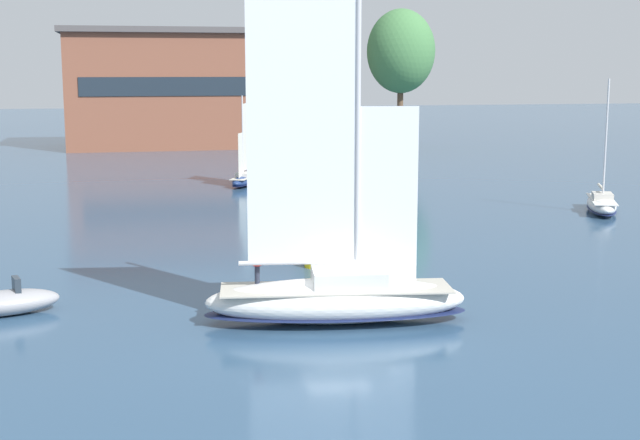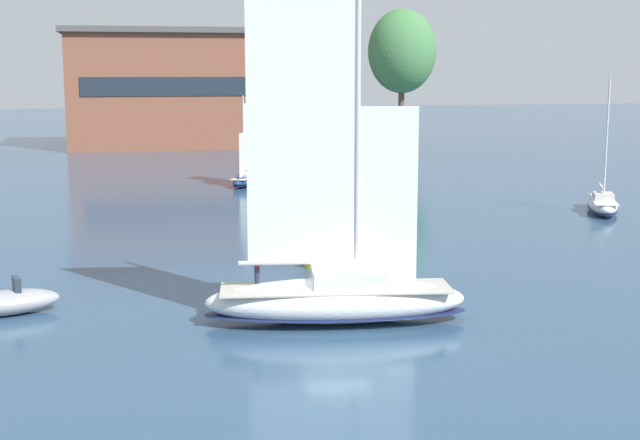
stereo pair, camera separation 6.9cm
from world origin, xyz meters
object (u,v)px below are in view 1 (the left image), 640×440
(sailboat_moored_near_marina, at_px, (342,150))
(channel_buoy, at_px, (315,253))
(sailboat_main, at_px, (336,294))
(sailboat_moored_outer_mooring, at_px, (602,203))
(tree_shore_center, at_px, (323,41))
(sailboat_moored_far_slip, at_px, (245,178))
(tree_shore_left, at_px, (401,52))
(motor_tender, at_px, (6,302))

(sailboat_moored_near_marina, xyz_separation_m, channel_buoy, (-14.83, -55.56, 0.00))
(sailboat_main, bearing_deg, sailboat_moored_outer_mooring, 42.98)
(tree_shore_center, height_order, sailboat_moored_outer_mooring, tree_shore_center)
(tree_shore_center, bearing_deg, sailboat_moored_near_marina, -94.24)
(tree_shore_center, relative_size, sailboat_moored_far_slip, 2.50)
(sailboat_moored_near_marina, distance_m, channel_buoy, 57.51)
(sailboat_moored_far_slip, distance_m, sailboat_moored_outer_mooring, 29.88)
(sailboat_main, height_order, sailboat_moored_near_marina, sailboat_main)
(tree_shore_left, height_order, tree_shore_center, tree_shore_center)
(sailboat_main, height_order, sailboat_moored_outer_mooring, sailboat_main)
(tree_shore_center, height_order, sailboat_moored_near_marina, tree_shore_center)
(tree_shore_center, xyz_separation_m, motor_tender, (-30.09, -76.99, -12.95))
(tree_shore_left, relative_size, sailboat_main, 1.19)
(tree_shore_center, distance_m, sailboat_moored_far_slip, 43.39)
(sailboat_moored_near_marina, xyz_separation_m, motor_tender, (-28.95, -61.59, -0.21))
(tree_shore_center, distance_m, channel_buoy, 73.84)
(motor_tender, bearing_deg, tree_shore_center, 68.65)
(motor_tender, bearing_deg, channel_buoy, 23.13)
(tree_shore_center, xyz_separation_m, sailboat_main, (-17.16, -80.85, -12.35))
(sailboat_main, bearing_deg, channel_buoy, 83.16)
(tree_shore_center, bearing_deg, tree_shore_left, -47.51)
(sailboat_moored_outer_mooring, xyz_separation_m, channel_buoy, (-23.21, -12.85, 0.11))
(sailboat_moored_outer_mooring, relative_size, channel_buoy, 4.94)
(sailboat_main, bearing_deg, motor_tender, 163.38)
(tree_shore_center, xyz_separation_m, channel_buoy, (-15.97, -70.96, -12.74))
(tree_shore_left, height_order, sailboat_moored_outer_mooring, tree_shore_left)
(tree_shore_center, xyz_separation_m, sailboat_moored_outer_mooring, (7.24, -58.11, -12.85))
(tree_shore_left, xyz_separation_m, motor_tender, (-37.93, -68.43, -11.44))
(sailboat_moored_outer_mooring, bearing_deg, tree_shore_left, 89.31)
(sailboat_moored_near_marina, xyz_separation_m, sailboat_moored_outer_mooring, (8.38, -42.72, -0.11))
(tree_shore_center, relative_size, sailboat_main, 1.34)
(motor_tender, bearing_deg, sailboat_moored_near_marina, 64.83)
(sailboat_moored_far_slip, relative_size, motor_tender, 1.69)
(channel_buoy, bearing_deg, sailboat_moored_near_marina, 75.05)
(tree_shore_left, xyz_separation_m, channel_buoy, (-23.81, -62.41, -11.22))
(sailboat_main, distance_m, sailboat_moored_near_marina, 67.38)
(sailboat_moored_outer_mooring, distance_m, channel_buoy, 26.53)
(sailboat_moored_near_marina, relative_size, sailboat_moored_outer_mooring, 1.17)
(tree_shore_center, relative_size, motor_tender, 4.24)
(tree_shore_left, distance_m, sailboat_moored_far_slip, 39.52)
(sailboat_main, distance_m, channel_buoy, 9.97)
(tree_shore_left, xyz_separation_m, sailboat_moored_far_slip, (-23.16, -29.97, -11.28))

